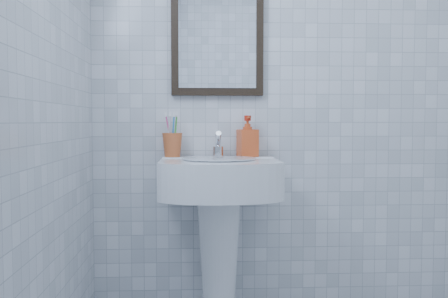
{
  "coord_description": "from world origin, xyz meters",
  "views": [
    {
      "loc": [
        -0.53,
        -1.55,
        1.1
      ],
      "look_at": [
        -0.4,
        0.86,
        0.96
      ],
      "focal_mm": 40.0,
      "sensor_mm": 36.0,
      "label": 1
    }
  ],
  "objects": [
    {
      "name": "faucet",
      "position": [
        -0.42,
        1.1,
        0.96
      ],
      "size": [
        0.06,
        0.12,
        0.14
      ],
      "color": "silver",
      "rests_on": "washbasin"
    },
    {
      "name": "toothbrush_cup",
      "position": [
        -0.66,
        1.11,
        0.97
      ],
      "size": [
        0.14,
        0.14,
        0.13
      ],
      "primitive_type": null,
      "rotation": [
        0.0,
        0.0,
        -0.39
      ],
      "color": "#C55A2C",
      "rests_on": "washbasin"
    },
    {
      "name": "wall_left",
      "position": [
        -1.1,
        0.0,
        1.25
      ],
      "size": [
        0.02,
        2.4,
        2.5
      ],
      "primitive_type": "cube",
      "color": "white",
      "rests_on": "ground"
    },
    {
      "name": "wall_back",
      "position": [
        0.0,
        1.2,
        1.25
      ],
      "size": [
        2.2,
        0.02,
        2.5
      ],
      "primitive_type": "cube",
      "color": "white",
      "rests_on": "ground"
    },
    {
      "name": "washbasin",
      "position": [
        -0.42,
        0.99,
        0.62
      ],
      "size": [
        0.6,
        0.44,
        0.92
      ],
      "color": "white",
      "rests_on": "ground"
    },
    {
      "name": "soap_dispenser",
      "position": [
        -0.26,
        1.12,
        1.02
      ],
      "size": [
        0.12,
        0.12,
        0.22
      ],
      "primitive_type": "imported",
      "rotation": [
        0.0,
        0.0,
        0.23
      ],
      "color": "#BE3C12",
      "rests_on": "washbasin"
    },
    {
      "name": "wall_mirror",
      "position": [
        -0.42,
        1.18,
        1.55
      ],
      "size": [
        0.5,
        0.04,
        0.62
      ],
      "color": "black",
      "rests_on": "wall_back"
    }
  ]
}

